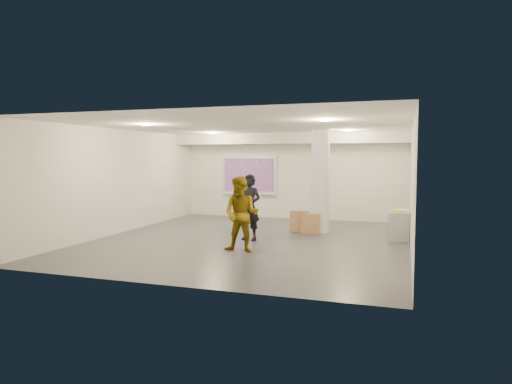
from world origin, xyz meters
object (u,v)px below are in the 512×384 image
(credenza, at_px, (399,224))
(woman, at_px, (250,207))
(man, at_px, (241,214))
(projection_screen, at_px, (249,175))
(column, at_px, (320,181))

(credenza, height_order, woman, woman)
(man, bearing_deg, woman, 102.01)
(projection_screen, xyz_separation_m, credenza, (5.32, -2.88, -1.15))
(column, bearing_deg, man, -110.38)
(column, relative_size, woman, 1.72)
(column, distance_m, man, 3.58)
(man, bearing_deg, credenza, 41.86)
(column, xyz_separation_m, credenza, (2.22, -0.22, -1.13))
(projection_screen, distance_m, woman, 4.78)
(column, distance_m, credenza, 2.50)
(credenza, distance_m, man, 4.65)
(woman, bearing_deg, man, -65.58)
(projection_screen, height_order, credenza, projection_screen)
(credenza, relative_size, woman, 0.73)
(credenza, bearing_deg, man, -138.01)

